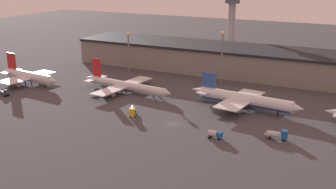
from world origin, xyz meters
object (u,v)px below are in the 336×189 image
Objects in this scene: airplane_0 at (29,77)px; airplane_2 at (244,99)px; airplane_1 at (125,85)px; service_vehicle_3 at (133,111)px; service_vehicle_4 at (215,134)px; control_tower at (232,18)px; service_vehicle_2 at (5,92)px; service_vehicle_1 at (278,135)px.

airplane_0 is 99.73m from airplane_2.
airplane_1 is 1.02× the size of airplane_2.
airplane_0 reaches higher than service_vehicle_3.
airplane_1 is at bearing 146.19° from service_vehicle_4.
control_tower reaches higher than airplane_1.
service_vehicle_1 is at bearing 26.87° from service_vehicle_2.
service_vehicle_4 is (96.52, -3.96, 0.28)m from service_vehicle_2.
airplane_1 is 61.76m from service_vehicle_4.
airplane_1 is 101.04m from control_tower.
service_vehicle_4 is at bearing -160.67° from service_vehicle_1.
service_vehicle_4 is (99.71, -21.80, -2.17)m from airplane_0.
airplane_1 is at bearing -172.57° from airplane_2.
control_tower is (-56.80, 121.13, 20.55)m from service_vehicle_1.
service_vehicle_1 is 135.36m from control_tower.
airplane_1 is 51.21m from service_vehicle_2.
control_tower is at bearing 153.51° from service_vehicle_3.
airplane_0 is at bearing -131.16° from service_vehicle_3.
service_vehicle_1 is (71.23, -23.01, -1.22)m from airplane_1.
service_vehicle_2 is (-95.97, -28.43, -2.57)m from airplane_2.
airplane_1 reaches higher than service_vehicle_4.
airplane_2 is at bearing -68.48° from control_tower.
airplane_0 is at bearing 124.85° from service_vehicle_2.
service_vehicle_3 reaches higher than service_vehicle_4.
airplane_1 is 6.63× the size of service_vehicle_3.
service_vehicle_2 is 0.17× the size of control_tower.
airplane_0 is 66.53m from service_vehicle_3.
service_vehicle_1 is (18.54, -24.12, -2.09)m from airplane_2.
service_vehicle_4 is at bearing -6.11° from airplane_0.
control_tower is (57.71, 125.44, 21.02)m from service_vehicle_2.
service_vehicle_2 is at bearing -157.28° from airplane_2.
service_vehicle_2 is (3.19, -17.84, -2.45)m from airplane_0.
service_vehicle_4 is (-18.00, -8.26, -0.19)m from service_vehicle_1.
airplane_1 is at bearing -98.36° from control_tower.
control_tower is (-38.81, 129.40, 20.74)m from service_vehicle_4.
airplane_1 is 52.71m from airplane_2.
control_tower is (-38.26, 97.01, 18.45)m from airplane_2.
airplane_2 is 1.21× the size of control_tower.
airplane_2 is at bearing 87.59° from service_vehicle_4.
service_vehicle_4 is 0.12× the size of control_tower.
service_vehicle_2 is (-114.51, -4.31, -0.47)m from service_vehicle_1.
service_vehicle_1 is 0.92× the size of service_vehicle_3.
airplane_0 is 5.71× the size of service_vehicle_1.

